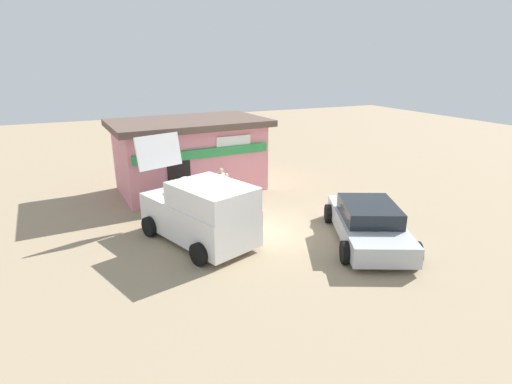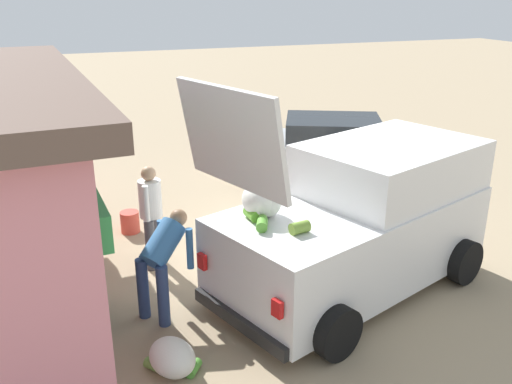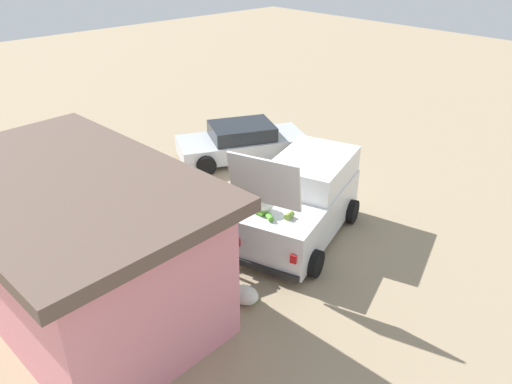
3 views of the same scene
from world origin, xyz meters
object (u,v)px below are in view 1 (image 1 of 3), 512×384
object	(u,v)px
parked_sedan	(368,223)
vendor_standing	(221,185)
storefront_bar	(190,154)
delivery_van	(201,212)
paint_bucket	(251,197)
customer_bending	(184,191)
unloaded_banana_pile	(152,210)

from	to	relation	value
parked_sedan	vendor_standing	size ratio (longest dim) A/B	3.00
storefront_bar	parked_sedan	distance (m)	8.35
delivery_van	parked_sedan	xyz separation A→B (m)	(4.74, -2.09, -0.39)
storefront_bar	paint_bucket	world-z (taller)	storefront_bar
delivery_van	parked_sedan	distance (m)	5.20
parked_sedan	customer_bending	xyz separation A→B (m)	(-4.57, 4.83, 0.24)
delivery_van	paint_bucket	world-z (taller)	delivery_van
parked_sedan	delivery_van	bearing A→B (deg)	156.18
storefront_bar	unloaded_banana_pile	xyz separation A→B (m)	(-2.21, -2.50, -1.37)
unloaded_banana_pile	paint_bucket	size ratio (longest dim) A/B	2.36
storefront_bar	unloaded_banana_pile	distance (m)	3.61
unloaded_banana_pile	paint_bucket	bearing A→B (deg)	-1.80
parked_sedan	vendor_standing	bearing A→B (deg)	123.88
customer_bending	paint_bucket	size ratio (longest dim) A/B	3.60
parked_sedan	customer_bending	size ratio (longest dim) A/B	3.52
paint_bucket	unloaded_banana_pile	bearing A→B (deg)	178.20
storefront_bar	customer_bending	xyz separation A→B (m)	(-1.02, -2.67, -0.72)
parked_sedan	paint_bucket	distance (m)	5.23
delivery_van	unloaded_banana_pile	size ratio (longest dim) A/B	5.11
customer_bending	unloaded_banana_pile	distance (m)	1.37
vendor_standing	unloaded_banana_pile	xyz separation A→B (m)	(-2.60, 0.29, -0.72)
parked_sedan	unloaded_banana_pile	xyz separation A→B (m)	(-5.76, 5.00, -0.40)
delivery_van	paint_bucket	bearing A→B (deg)	43.77
storefront_bar	customer_bending	size ratio (longest dim) A/B	4.96
customer_bending	paint_bucket	bearing A→B (deg)	1.01
customer_bending	paint_bucket	distance (m)	2.81
delivery_van	customer_bending	distance (m)	2.74
storefront_bar	vendor_standing	distance (m)	2.89
storefront_bar	delivery_van	xyz separation A→B (m)	(-1.19, -5.40, -0.57)
vendor_standing	customer_bending	world-z (taller)	vendor_standing
storefront_bar	vendor_standing	size ratio (longest dim) A/B	4.22
vendor_standing	customer_bending	xyz separation A→B (m)	(-1.41, 0.12, -0.08)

